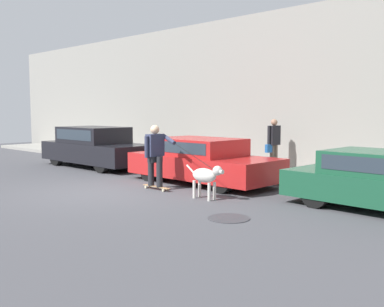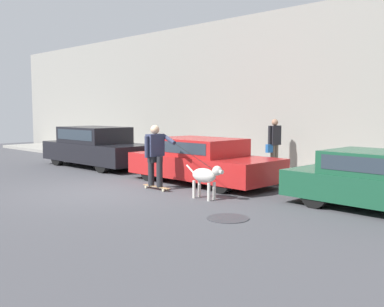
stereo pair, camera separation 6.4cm
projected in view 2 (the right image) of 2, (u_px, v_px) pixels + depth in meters
The scene contains 9 objects.
ground_plane at pixel (109, 192), 11.10m from camera, with size 36.00×36.00×0.00m, color #47474C.
back_wall at pixel (257, 93), 15.18m from camera, with size 32.00×0.30×5.20m.
sidewalk_curb at pixel (232, 170), 14.52m from camera, with size 30.00×2.22×0.13m.
parked_car_0 at pixel (97, 147), 15.94m from camera, with size 4.59×1.79×1.42m.
parked_car_1 at pixel (202, 161), 12.38m from camera, with size 4.39×1.85×1.24m.
dog at pixel (206, 176), 10.10m from camera, with size 1.13×0.33×0.80m.
skateboarder at pixel (155, 153), 11.33m from camera, with size 2.56×0.65×1.64m.
pedestrian_with_bag at pixel (274, 142), 13.77m from camera, with size 0.23×0.65×1.61m.
manhole_cover at pixel (228, 218), 8.35m from camera, with size 0.79×0.79×0.01m.
Camera 2 is at (9.13, -6.39, 2.01)m, focal length 42.00 mm.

